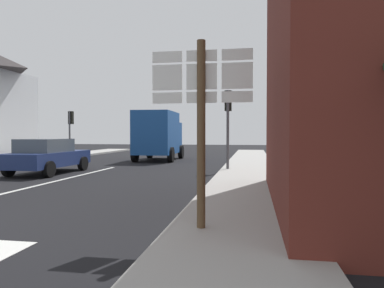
# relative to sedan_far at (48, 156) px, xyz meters

# --- Properties ---
(ground_plane) EXTENTS (80.00, 80.00, 0.00)m
(ground_plane) POSITION_rel_sedan_far_xyz_m (1.70, 1.05, -0.76)
(ground_plane) COLOR black
(sidewalk_right) EXTENTS (2.40, 44.00, 0.14)m
(sidewalk_right) POSITION_rel_sedan_far_xyz_m (8.39, -0.95, -0.69)
(sidewalk_right) COLOR #9E9B96
(sidewalk_right) RESTS_ON ground
(lane_centre_stripe) EXTENTS (0.16, 12.00, 0.01)m
(lane_centre_stripe) POSITION_rel_sedan_far_xyz_m (1.70, -2.95, -0.75)
(lane_centre_stripe) COLOR silver
(lane_centre_stripe) RESTS_ON ground
(sedan_far) EXTENTS (2.01, 4.22, 1.47)m
(sedan_far) POSITION_rel_sedan_far_xyz_m (0.00, 0.00, 0.00)
(sedan_far) COLOR navy
(sedan_far) RESTS_ON ground
(delivery_truck) EXTENTS (2.59, 5.05, 3.05)m
(delivery_truck) POSITION_rel_sedan_far_xyz_m (2.68, 8.07, 0.89)
(delivery_truck) COLOR #19478C
(delivery_truck) RESTS_ON ground
(route_sign_post) EXTENTS (1.66, 0.14, 3.20)m
(route_sign_post) POSITION_rel_sedan_far_xyz_m (7.75, -8.03, 1.24)
(route_sign_post) COLOR brown
(route_sign_post) RESTS_ON ground
(traffic_light_far_left) EXTENTS (0.30, 0.49, 3.27)m
(traffic_light_far_left) POSITION_rel_sedan_far_xyz_m (-4.08, 9.46, 1.66)
(traffic_light_far_left) COLOR #47474C
(traffic_light_far_left) RESTS_ON ground
(traffic_light_near_right) EXTENTS (0.30, 0.49, 3.60)m
(traffic_light_near_right) POSITION_rel_sedan_far_xyz_m (7.49, 2.06, 1.91)
(traffic_light_near_right) COLOR #47474C
(traffic_light_near_right) RESTS_ON ground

